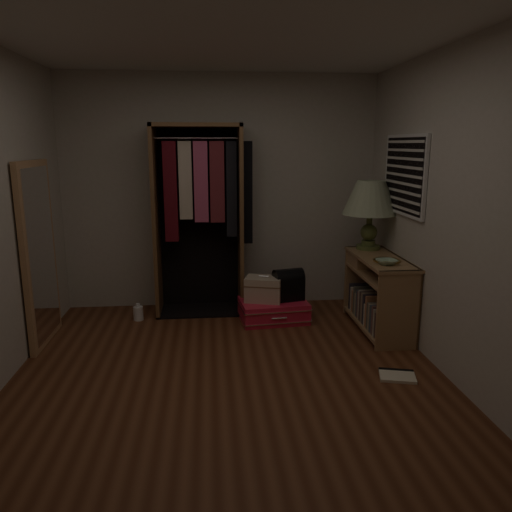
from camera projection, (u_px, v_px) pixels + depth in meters
name	position (u px, v px, depth m)	size (l,w,h in m)	color
ground	(230.00, 381.00, 3.96)	(4.00, 4.00, 0.00)	#562C18
room_walls	(237.00, 191.00, 3.68)	(3.52, 4.02, 2.60)	#BDB6A8
console_bookshelf	(377.00, 291.00, 5.03)	(0.42, 1.12, 0.75)	#99714A
open_wardrobe	(202.00, 203.00, 5.39)	(1.06, 0.50, 2.05)	brown
floor_mirror	(39.00, 254.00, 4.59)	(0.06, 0.80, 1.70)	tan
pink_suitcase	(273.00, 310.00, 5.31)	(0.76, 0.58, 0.22)	red
train_case	(264.00, 289.00, 5.25)	(0.44, 0.36, 0.28)	#BAA58E
black_bag	(288.00, 284.00, 5.29)	(0.35, 0.27, 0.34)	black
table_lamp	(370.00, 199.00, 5.18)	(0.66, 0.66, 0.72)	#4C5B2C
brass_tray	(387.00, 260.00, 4.74)	(0.29, 0.29, 0.01)	#A3893E
ceramic_bowl	(386.00, 262.00, 4.61)	(0.19, 0.19, 0.05)	#9BBA9B
white_jug	(138.00, 313.00, 5.32)	(0.11, 0.11, 0.18)	white
floor_book	(397.00, 375.00, 4.04)	(0.33, 0.29, 0.03)	#EBE1C5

